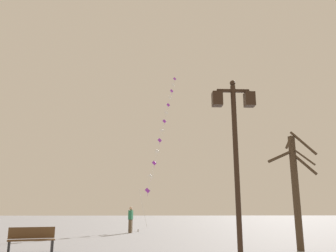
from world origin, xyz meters
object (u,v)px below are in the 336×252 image
at_px(kite_flyer, 131,219).
at_px(kite_train, 163,127).
at_px(twin_lantern_lamp_post, 235,135).
at_px(bare_tree, 296,185).
at_px(park_bench, 31,240).

bearing_deg(kite_flyer, kite_train, -0.08).
xyz_separation_m(twin_lantern_lamp_post, kite_flyer, (-3.77, 15.31, -2.59)).
bearing_deg(twin_lantern_lamp_post, kite_train, 92.99).
xyz_separation_m(kite_train, bare_tree, (4.71, -21.10, -7.40)).
xyz_separation_m(twin_lantern_lamp_post, park_bench, (-6.60, 4.11, -3.04)).
distance_m(bare_tree, park_bench, 10.18).
distance_m(kite_flyer, park_bench, 11.56).
distance_m(kite_train, park_bench, 23.96).
height_order(twin_lantern_lamp_post, kite_flyer, twin_lantern_lamp_post).
bearing_deg(kite_train, twin_lantern_lamp_post, -87.01).
bearing_deg(bare_tree, twin_lantern_lamp_post, -127.39).
relative_size(kite_train, bare_tree, 3.99).
distance_m(twin_lantern_lamp_post, kite_flyer, 15.98).
relative_size(kite_train, kite_flyer, 10.81).
height_order(kite_train, kite_flyer, kite_train).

